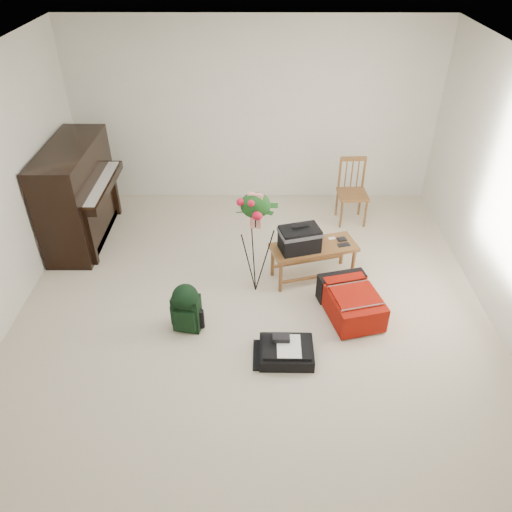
{
  "coord_description": "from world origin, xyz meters",
  "views": [
    {
      "loc": [
        0.06,
        -3.89,
        3.58
      ],
      "look_at": [
        0.04,
        0.35,
        0.57
      ],
      "focal_mm": 35.0,
      "sensor_mm": 36.0,
      "label": 1
    }
  ],
  "objects_px": {
    "green_backpack": "(186,306)",
    "flower_stand": "(255,244)",
    "black_duffel": "(286,351)",
    "piano": "(78,196)",
    "red_suitcase": "(350,299)",
    "dining_chair": "(352,192)",
    "bench": "(303,240)"
  },
  "relations": [
    {
      "from": "piano",
      "to": "red_suitcase",
      "type": "xyz_separation_m",
      "value": [
        3.22,
        -1.45,
        -0.43
      ]
    },
    {
      "from": "piano",
      "to": "black_duffel",
      "type": "height_order",
      "value": "piano"
    },
    {
      "from": "piano",
      "to": "green_backpack",
      "type": "relative_size",
      "value": 2.76
    },
    {
      "from": "flower_stand",
      "to": "piano",
      "type": "bearing_deg",
      "value": 169.27
    },
    {
      "from": "black_duffel",
      "to": "bench",
      "type": "bearing_deg",
      "value": 80.22
    },
    {
      "from": "dining_chair",
      "to": "green_backpack",
      "type": "xyz_separation_m",
      "value": [
        -1.98,
        -2.17,
        -0.13
      ]
    },
    {
      "from": "piano",
      "to": "flower_stand",
      "type": "relative_size",
      "value": 1.18
    },
    {
      "from": "dining_chair",
      "to": "black_duffel",
      "type": "height_order",
      "value": "dining_chair"
    },
    {
      "from": "bench",
      "to": "red_suitcase",
      "type": "bearing_deg",
      "value": -66.71
    },
    {
      "from": "bench",
      "to": "green_backpack",
      "type": "bearing_deg",
      "value": -160.55
    },
    {
      "from": "red_suitcase",
      "to": "flower_stand",
      "type": "bearing_deg",
      "value": 146.27
    },
    {
      "from": "black_duffel",
      "to": "dining_chair",
      "type": "bearing_deg",
      "value": 69.55
    },
    {
      "from": "bench",
      "to": "red_suitcase",
      "type": "height_order",
      "value": "bench"
    },
    {
      "from": "dining_chair",
      "to": "black_duffel",
      "type": "distance_m",
      "value": 2.77
    },
    {
      "from": "flower_stand",
      "to": "bench",
      "type": "bearing_deg",
      "value": 39.44
    },
    {
      "from": "black_duffel",
      "to": "flower_stand",
      "type": "bearing_deg",
      "value": 106.96
    },
    {
      "from": "dining_chair",
      "to": "red_suitcase",
      "type": "relative_size",
      "value": 1.03
    },
    {
      "from": "bench",
      "to": "green_backpack",
      "type": "xyz_separation_m",
      "value": [
        -1.22,
        -0.86,
        -0.23
      ]
    },
    {
      "from": "black_duffel",
      "to": "flower_stand",
      "type": "height_order",
      "value": "flower_stand"
    },
    {
      "from": "piano",
      "to": "dining_chair",
      "type": "bearing_deg",
      "value": 7.29
    },
    {
      "from": "piano",
      "to": "dining_chair",
      "type": "xyz_separation_m",
      "value": [
        3.5,
        0.45,
        -0.17
      ]
    },
    {
      "from": "dining_chair",
      "to": "black_duffel",
      "type": "xyz_separation_m",
      "value": [
        -0.98,
        -2.57,
        -0.35
      ]
    },
    {
      "from": "red_suitcase",
      "to": "black_duffel",
      "type": "bearing_deg",
      "value": -150.91
    },
    {
      "from": "red_suitcase",
      "to": "black_duffel",
      "type": "relative_size",
      "value": 1.63
    },
    {
      "from": "bench",
      "to": "flower_stand",
      "type": "height_order",
      "value": "flower_stand"
    },
    {
      "from": "bench",
      "to": "black_duffel",
      "type": "relative_size",
      "value": 1.99
    },
    {
      "from": "bench",
      "to": "black_duffel",
      "type": "height_order",
      "value": "bench"
    },
    {
      "from": "piano",
      "to": "bench",
      "type": "xyz_separation_m",
      "value": [
        2.75,
        -0.87,
        -0.07
      ]
    },
    {
      "from": "dining_chair",
      "to": "green_backpack",
      "type": "height_order",
      "value": "dining_chair"
    },
    {
      "from": "bench",
      "to": "red_suitcase",
      "type": "xyz_separation_m",
      "value": [
        0.48,
        -0.59,
        -0.36
      ]
    },
    {
      "from": "green_backpack",
      "to": "flower_stand",
      "type": "xyz_separation_m",
      "value": [
        0.69,
        0.63,
        0.32
      ]
    },
    {
      "from": "bench",
      "to": "flower_stand",
      "type": "relative_size",
      "value": 0.81
    }
  ]
}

